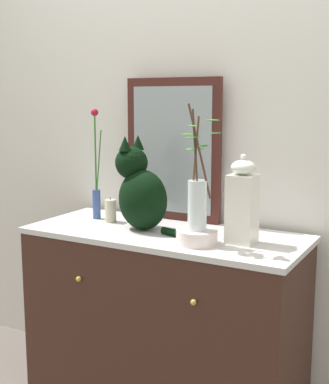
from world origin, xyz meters
TOP-DOWN VIEW (x-y plane):
  - wall_back at (0.00, 0.34)m, footprint 4.40×0.08m
  - sideboard at (0.00, -0.00)m, footprint 1.26×0.54m
  - mirror_leaning at (-0.09, 0.24)m, footprint 0.50×0.03m
  - cat_sitting at (-0.12, -0.01)m, footprint 0.47×0.24m
  - vase_slim_green at (-0.42, 0.07)m, footprint 0.06×0.04m
  - bowl_porcelain at (0.21, -0.11)m, footprint 0.17×0.17m
  - vase_glass_clear at (0.22, -0.12)m, footprint 0.20×0.13m
  - jar_lidded_porcelain at (0.37, -0.01)m, footprint 0.11×0.11m
  - candle_pillar at (-0.32, 0.04)m, footprint 0.05×0.05m

SIDE VIEW (x-z plane):
  - sideboard at x=0.00m, z-range 0.00..0.85m
  - bowl_porcelain at x=0.21m, z-range 0.85..0.91m
  - candle_pillar at x=-0.32m, z-range 0.84..0.96m
  - jar_lidded_porcelain at x=0.37m, z-range 0.83..1.20m
  - vase_slim_green at x=-0.42m, z-range 0.75..1.29m
  - cat_sitting at x=-0.12m, z-range 0.81..1.24m
  - vase_glass_clear at x=0.22m, z-range 0.79..1.30m
  - mirror_leaning at x=-0.09m, z-range 0.85..1.54m
  - wall_back at x=0.00m, z-range 0.00..2.60m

